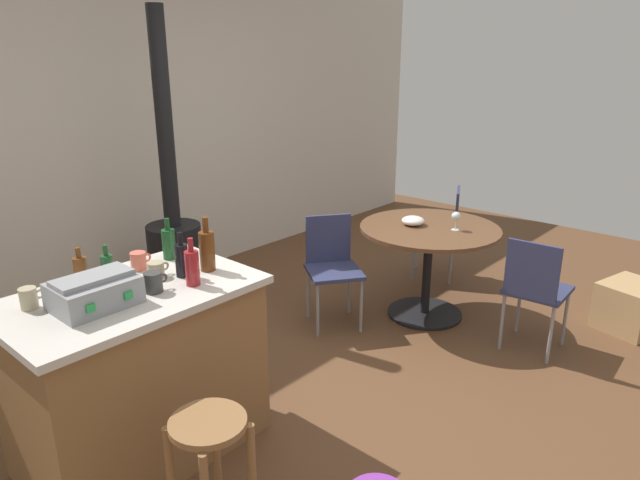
# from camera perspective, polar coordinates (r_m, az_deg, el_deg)

# --- Properties ---
(ground_plane) EXTENTS (8.80, 8.80, 0.00)m
(ground_plane) POSITION_cam_1_polar(r_m,az_deg,el_deg) (3.93, 3.47, -13.48)
(ground_plane) COLOR brown
(back_wall) EXTENTS (8.00, 0.10, 2.70)m
(back_wall) POSITION_cam_1_polar(r_m,az_deg,el_deg) (5.29, -18.22, 9.69)
(back_wall) COLOR beige
(back_wall) RESTS_ON ground_plane
(kitchen_island) EXTENTS (1.23, 0.77, 0.94)m
(kitchen_island) POSITION_cam_1_polar(r_m,az_deg,el_deg) (3.20, -17.55, -12.54)
(kitchen_island) COLOR olive
(kitchen_island) RESTS_ON ground_plane
(wooden_stool) EXTENTS (0.32, 0.32, 0.63)m
(wooden_stool) POSITION_cam_1_polar(r_m,az_deg,el_deg) (2.61, -10.87, -20.25)
(wooden_stool) COLOR olive
(wooden_stool) RESTS_ON ground_plane
(dining_table) EXTENTS (1.09, 1.09, 0.75)m
(dining_table) POSITION_cam_1_polar(r_m,az_deg,el_deg) (4.61, 10.74, -0.77)
(dining_table) COLOR black
(dining_table) RESTS_ON ground_plane
(folding_chair_near) EXTENTS (0.42, 0.42, 0.85)m
(folding_chair_near) POSITION_cam_1_polar(r_m,az_deg,el_deg) (4.28, 20.61, -4.34)
(folding_chair_near) COLOR navy
(folding_chair_near) RESTS_ON ground_plane
(folding_chair_far) EXTENTS (0.54, 0.54, 0.86)m
(folding_chair_far) POSITION_cam_1_polar(r_m,az_deg,el_deg) (5.46, 12.09, 1.41)
(folding_chair_far) COLOR navy
(folding_chair_far) RESTS_ON ground_plane
(folding_chair_left) EXTENTS (0.56, 0.56, 0.85)m
(folding_chair_left) POSITION_cam_1_polar(r_m,az_deg,el_deg) (4.46, 1.19, -2.24)
(folding_chair_left) COLOR navy
(folding_chair_left) RESTS_ON ground_plane
(wood_stove) EXTENTS (0.44, 0.45, 2.39)m
(wood_stove) POSITION_cam_1_polar(r_m,az_deg,el_deg) (4.84, -14.27, -0.23)
(wood_stove) COLOR black
(wood_stove) RESTS_ON ground_plane
(toolbox) EXTENTS (0.36, 0.28, 0.15)m
(toolbox) POSITION_cam_1_polar(r_m,az_deg,el_deg) (2.85, -21.53, -4.80)
(toolbox) COLOR gray
(toolbox) RESTS_ON kitchen_island
(bottle_0) EXTENTS (0.07, 0.07, 0.24)m
(bottle_0) POSITION_cam_1_polar(r_m,az_deg,el_deg) (3.07, -13.59, -1.89)
(bottle_0) COLOR black
(bottle_0) RESTS_ON kitchen_island
(bottle_1) EXTENTS (0.07, 0.07, 0.19)m
(bottle_1) POSITION_cam_1_polar(r_m,az_deg,el_deg) (3.15, -22.71, -2.72)
(bottle_1) COLOR #603314
(bottle_1) RESTS_ON kitchen_island
(bottle_2) EXTENTS (0.07, 0.07, 0.24)m
(bottle_2) POSITION_cam_1_polar(r_m,az_deg,el_deg) (3.35, -14.81, -0.31)
(bottle_2) COLOR #194C23
(bottle_2) RESTS_ON kitchen_island
(bottle_3) EXTENTS (0.08, 0.08, 0.30)m
(bottle_3) POSITION_cam_1_polar(r_m,az_deg,el_deg) (3.12, -11.17, -0.97)
(bottle_3) COLOR #603314
(bottle_3) RESTS_ON kitchen_island
(bottle_4) EXTENTS (0.06, 0.06, 0.20)m
(bottle_4) POSITION_cam_1_polar(r_m,az_deg,el_deg) (3.11, -20.37, -2.62)
(bottle_4) COLOR #194C23
(bottle_4) RESTS_ON kitchen_island
(bottle_5) EXTENTS (0.07, 0.07, 0.25)m
(bottle_5) POSITION_cam_1_polar(r_m,az_deg,el_deg) (2.95, -12.59, -2.64)
(bottle_5) COLOR maroon
(bottle_5) RESTS_ON kitchen_island
(cup_0) EXTENTS (0.11, 0.08, 0.10)m
(cup_0) POSITION_cam_1_polar(r_m,az_deg,el_deg) (2.96, -26.95, -5.17)
(cup_0) COLOR tan
(cup_0) RESTS_ON kitchen_island
(cup_1) EXTENTS (0.12, 0.09, 0.08)m
(cup_1) POSITION_cam_1_polar(r_m,az_deg,el_deg) (3.12, -15.97, -2.84)
(cup_1) COLOR tan
(cup_1) RESTS_ON kitchen_island
(cup_2) EXTENTS (0.12, 0.08, 0.10)m
(cup_2) POSITION_cam_1_polar(r_m,az_deg,el_deg) (3.25, -17.57, -1.99)
(cup_2) COLOR #DB6651
(cup_2) RESTS_ON kitchen_island
(cup_3) EXTENTS (0.13, 0.09, 0.10)m
(cup_3) POSITION_cam_1_polar(r_m,az_deg,el_deg) (2.93, -16.21, -4.04)
(cup_3) COLOR #383838
(cup_3) RESTS_ON kitchen_island
(wine_glass) EXTENTS (0.07, 0.07, 0.14)m
(wine_glass) POSITION_cam_1_polar(r_m,az_deg,el_deg) (4.49, 13.38, 2.26)
(wine_glass) COLOR silver
(wine_glass) RESTS_ON dining_table
(serving_bowl) EXTENTS (0.18, 0.18, 0.07)m
(serving_bowl) POSITION_cam_1_polar(r_m,az_deg,el_deg) (4.57, 9.24, 1.91)
(serving_bowl) COLOR white
(serving_bowl) RESTS_ON dining_table
(cardboard_box) EXTENTS (0.53, 0.49, 0.37)m
(cardboard_box) POSITION_cam_1_polar(r_m,az_deg,el_deg) (5.07, 28.50, -5.83)
(cardboard_box) COLOR tan
(cardboard_box) RESTS_ON ground_plane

